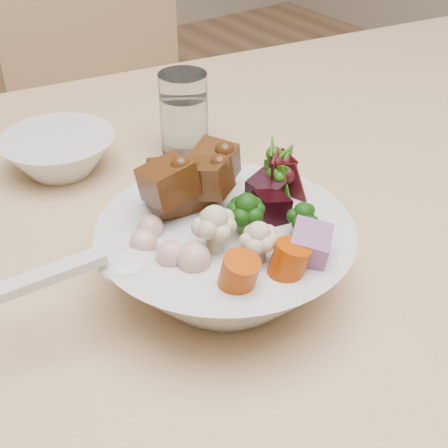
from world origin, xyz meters
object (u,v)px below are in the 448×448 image
object	(u,v)px
water_glass	(184,117)
side_bowl	(59,154)
food_bowl	(226,252)
chair_far	(130,139)
dining_table	(343,232)

from	to	relation	value
water_glass	side_bowl	xyz separation A→B (m)	(-0.16, 0.05, -0.03)
food_bowl	water_glass	xyz separation A→B (m)	(0.12, 0.26, 0.01)
side_bowl	water_glass	bearing A→B (deg)	-16.23
chair_far	side_bowl	xyz separation A→B (m)	(-0.33, -0.47, 0.28)
chair_far	water_glass	xyz separation A→B (m)	(-0.17, -0.52, 0.30)
chair_far	water_glass	distance (m)	0.63
chair_far	side_bowl	bearing A→B (deg)	-129.35
dining_table	food_bowl	size ratio (longest dim) A/B	7.50
dining_table	water_glass	distance (m)	0.26
water_glass	food_bowl	bearing A→B (deg)	-114.53
water_glass	chair_far	bearing A→B (deg)	71.59
side_bowl	dining_table	bearing A→B (deg)	-39.47
dining_table	food_bowl	xyz separation A→B (m)	(-0.25, -0.07, 0.12)
chair_far	side_bowl	world-z (taller)	chair_far
food_bowl	water_glass	distance (m)	0.29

